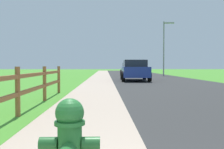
{
  "coord_description": "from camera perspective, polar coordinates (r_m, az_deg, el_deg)",
  "views": [
    {
      "loc": [
        -0.55,
        -0.89,
        1.11
      ],
      "look_at": [
        -0.27,
        9.65,
        0.76
      ],
      "focal_mm": 42.56,
      "sensor_mm": 36.0,
      "label": 1
    }
  ],
  "objects": [
    {
      "name": "ground_plane",
      "position": [
        25.92,
        -0.3,
        -0.56
      ],
      "size": [
        120.0,
        120.0,
        0.0
      ],
      "primitive_type": "plane",
      "color": "#47912E"
    },
    {
      "name": "road_asphalt",
      "position": [
        28.2,
        6.74,
        -0.37
      ],
      "size": [
        7.0,
        66.0,
        0.01
      ],
      "primitive_type": "cube",
      "color": "#2F2F2F",
      "rests_on": "ground"
    },
    {
      "name": "curb_concrete",
      "position": [
        28.02,
        -6.53,
        -0.38
      ],
      "size": [
        6.0,
        66.0,
        0.01
      ],
      "primitive_type": "cube",
      "color": "#BCA490",
      "rests_on": "ground"
    },
    {
      "name": "grass_verge",
      "position": [
        28.19,
        -9.57,
        -0.38
      ],
      "size": [
        5.0,
        66.0,
        0.0
      ],
      "primitive_type": "cube",
      "color": "#47912E",
      "rests_on": "ground"
    },
    {
      "name": "fire_hydrant",
      "position": [
        2.48,
        -9.1,
        -14.04
      ],
      "size": [
        0.55,
        0.46,
        0.81
      ],
      "color": "#287233",
      "rests_on": "ground"
    },
    {
      "name": "rail_fence",
      "position": [
        6.08,
        -19.62,
        -2.67
      ],
      "size": [
        0.11,
        10.33,
        1.09
      ],
      "color": "#925934",
      "rests_on": "ground"
    },
    {
      "name": "parked_suv_blue",
      "position": [
        19.82,
        4.9,
        0.99
      ],
      "size": [
        2.15,
        4.9,
        1.53
      ],
      "color": "navy",
      "rests_on": "ground"
    },
    {
      "name": "parked_car_white",
      "position": [
        29.99,
        3.93,
        1.16
      ],
      "size": [
        2.14,
        4.7,
        1.47
      ],
      "color": "white",
      "rests_on": "ground"
    },
    {
      "name": "street_lamp",
      "position": [
        29.04,
        11.28,
        6.58
      ],
      "size": [
        1.17,
        0.2,
        5.83
      ],
      "color": "gray",
      "rests_on": "ground"
    }
  ]
}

